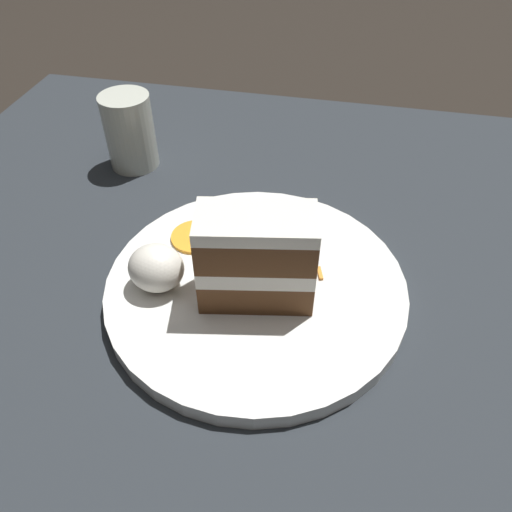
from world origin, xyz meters
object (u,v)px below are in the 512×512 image
orange_garnish (196,237)px  drinking_glass (131,136)px  cake_slice (256,259)px  cream_dollop (156,268)px  plate (256,287)px

orange_garnish → drinking_glass: 0.21m
drinking_glass → cake_slice: bearing=-45.5°
cream_dollop → orange_garnish: size_ratio=1.01×
orange_garnish → drinking_glass: size_ratio=0.54×
cake_slice → drinking_glass: size_ratio=1.16×
plate → drinking_glass: 0.30m
cake_slice → plate: bearing=1.3°
orange_garnish → drinking_glass: drinking_glass is taller
cream_dollop → plate: bearing=15.4°
cream_dollop → cake_slice: bearing=4.0°
cream_dollop → drinking_glass: (-0.12, 0.23, 0.00)m
orange_garnish → plate: bearing=-32.3°
cream_dollop → drinking_glass: bearing=117.8°
cake_slice → drinking_glass: bearing=34.2°
cream_dollop → orange_garnish: cream_dollop is taller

